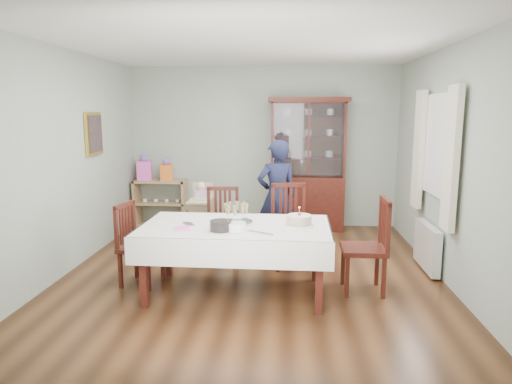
# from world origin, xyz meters

# --- Properties ---
(floor) EXTENTS (5.00, 5.00, 0.00)m
(floor) POSITION_xyz_m (0.00, 0.00, 0.00)
(floor) COLOR #593319
(floor) RESTS_ON ground
(room_shell) EXTENTS (5.00, 5.00, 5.00)m
(room_shell) POSITION_xyz_m (0.00, 0.53, 1.70)
(room_shell) COLOR #9EAA99
(room_shell) RESTS_ON floor
(dining_table) EXTENTS (2.02, 1.19, 0.76)m
(dining_table) POSITION_xyz_m (-0.12, -0.60, 0.38)
(dining_table) COLOR #4D1C13
(dining_table) RESTS_ON floor
(china_cabinet) EXTENTS (1.30, 0.48, 2.18)m
(china_cabinet) POSITION_xyz_m (0.75, 2.26, 1.12)
(china_cabinet) COLOR #4D1C13
(china_cabinet) RESTS_ON floor
(sideboard) EXTENTS (0.90, 0.38, 0.80)m
(sideboard) POSITION_xyz_m (-1.75, 2.28, 0.40)
(sideboard) COLOR tan
(sideboard) RESTS_ON floor
(picture_frame) EXTENTS (0.04, 0.48, 0.58)m
(picture_frame) POSITION_xyz_m (-2.22, 0.80, 1.65)
(picture_frame) COLOR gold
(picture_frame) RESTS_ON room_shell
(window) EXTENTS (0.04, 1.02, 1.22)m
(window) POSITION_xyz_m (2.22, 0.30, 1.55)
(window) COLOR white
(window) RESTS_ON room_shell
(curtain_left) EXTENTS (0.07, 0.30, 1.55)m
(curtain_left) POSITION_xyz_m (2.16, -0.32, 1.45)
(curtain_left) COLOR silver
(curtain_left) RESTS_ON room_shell
(curtain_right) EXTENTS (0.07, 0.30, 1.55)m
(curtain_right) POSITION_xyz_m (2.16, 0.92, 1.45)
(curtain_right) COLOR silver
(curtain_right) RESTS_ON room_shell
(radiator) EXTENTS (0.10, 0.80, 0.55)m
(radiator) POSITION_xyz_m (2.16, 0.30, 0.30)
(radiator) COLOR white
(radiator) RESTS_ON floor
(chair_far_left) EXTENTS (0.45, 0.45, 0.97)m
(chair_far_left) POSITION_xyz_m (-0.42, 0.41, 0.29)
(chair_far_left) COLOR #4D1C13
(chair_far_left) RESTS_ON floor
(chair_far_right) EXTENTS (0.54, 0.54, 1.04)m
(chair_far_right) POSITION_xyz_m (0.47, 0.34, 0.31)
(chair_far_right) COLOR #4D1C13
(chair_far_right) RESTS_ON floor
(chair_end_left) EXTENTS (0.49, 0.49, 0.93)m
(chair_end_left) POSITION_xyz_m (-1.24, -0.42, 0.28)
(chair_end_left) COLOR #4D1C13
(chair_end_left) RESTS_ON floor
(chair_end_right) EXTENTS (0.47, 0.47, 1.04)m
(chair_end_right) POSITION_xyz_m (1.28, -0.45, 0.31)
(chair_end_right) COLOR #4D1C13
(chair_end_right) RESTS_ON floor
(woman) EXTENTS (0.67, 0.56, 1.57)m
(woman) POSITION_xyz_m (0.28, 0.94, 0.79)
(woman) COLOR black
(woman) RESTS_ON floor
(high_chair) EXTENTS (0.45, 0.45, 0.95)m
(high_chair) POSITION_xyz_m (-0.82, 1.15, 0.37)
(high_chair) COLOR black
(high_chair) RESTS_ON floor
(champagne_tray) EXTENTS (0.36, 0.36, 0.22)m
(champagne_tray) POSITION_xyz_m (-0.12, -0.51, 0.83)
(champagne_tray) COLOR silver
(champagne_tray) RESTS_ON dining_table
(birthday_cake) EXTENTS (0.30, 0.30, 0.21)m
(birthday_cake) POSITION_xyz_m (0.55, -0.59, 0.82)
(birthday_cake) COLOR white
(birthday_cake) RESTS_ON dining_table
(plate_stack_dark) EXTENTS (0.26, 0.26, 0.10)m
(plate_stack_dark) POSITION_xyz_m (-0.24, -0.84, 0.81)
(plate_stack_dark) COLOR black
(plate_stack_dark) RESTS_ON dining_table
(plate_stack_white) EXTENTS (0.21, 0.21, 0.08)m
(plate_stack_white) POSITION_xyz_m (-0.08, -0.84, 0.80)
(plate_stack_white) COLOR white
(plate_stack_white) RESTS_ON dining_table
(napkin_stack) EXTENTS (0.18, 0.18, 0.02)m
(napkin_stack) POSITION_xyz_m (-0.64, -0.82, 0.77)
(napkin_stack) COLOR #FB5CCD
(napkin_stack) RESTS_ON dining_table
(cutlery) EXTENTS (0.19, 0.21, 0.01)m
(cutlery) POSITION_xyz_m (-0.66, -0.61, 0.77)
(cutlery) COLOR silver
(cutlery) RESTS_ON dining_table
(cake_knife) EXTENTS (0.27, 0.18, 0.01)m
(cake_knife) POSITION_xyz_m (0.16, -0.91, 0.77)
(cake_knife) COLOR silver
(cake_knife) RESTS_ON dining_table
(gift_bag_pink) EXTENTS (0.26, 0.18, 0.44)m
(gift_bag_pink) POSITION_xyz_m (-2.01, 2.26, 1.00)
(gift_bag_pink) COLOR #FB5CCD
(gift_bag_pink) RESTS_ON sideboard
(gift_bag_orange) EXTENTS (0.23, 0.18, 0.38)m
(gift_bag_orange) POSITION_xyz_m (-1.63, 2.26, 0.97)
(gift_bag_orange) COLOR orange
(gift_bag_orange) RESTS_ON sideboard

